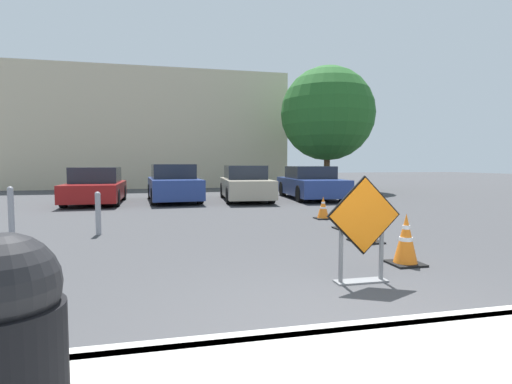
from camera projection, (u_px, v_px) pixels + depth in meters
ground_plane at (213, 209)px, 13.00m from camera, size 96.00×96.00×0.00m
curb_lip at (361, 333)px, 3.28m from camera, size 23.58×0.20×0.14m
road_closed_sign at (364, 226)px, 4.85m from camera, size 0.96×0.20×1.32m
traffic_cone_nearest at (406, 240)px, 5.77m from camera, size 0.46×0.46×0.74m
traffic_cone_second at (366, 225)px, 7.43m from camera, size 0.53×0.53×0.66m
traffic_cone_third at (343, 214)px, 8.95m from camera, size 0.39×0.39×0.68m
traffic_cone_fourth at (323, 208)px, 10.56m from camera, size 0.42×0.42×0.59m
parked_car_nearest at (96, 187)px, 14.68m from camera, size 1.90×4.13×1.33m
parked_car_second at (173, 184)px, 15.55m from camera, size 2.07×4.42×1.44m
parked_car_third at (245, 184)px, 15.93m from camera, size 2.01×4.59×1.39m
parked_car_fourth at (310, 183)px, 16.67m from camera, size 2.20×4.78×1.36m
trash_bin at (6, 349)px, 1.73m from camera, size 0.50×0.50×1.03m
bollard_nearest at (98, 212)px, 8.19m from camera, size 0.12×0.12×0.89m
bollard_second at (11, 211)px, 7.82m from camera, size 0.12×0.12×1.02m
building_facade_backdrop at (150, 131)px, 25.48m from camera, size 16.77×5.00×7.07m
street_tree_behind_lot at (328, 114)px, 21.26m from camera, size 4.98×4.98×6.62m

